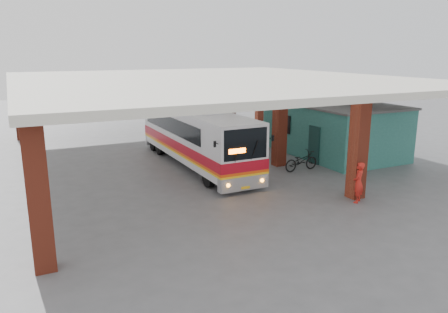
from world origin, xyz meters
TOP-DOWN VIEW (x-y plane):
  - ground at (0.00, 0.00)m, footprint 90.00×90.00m
  - brick_columns at (1.43, 5.00)m, footprint 20.10×21.60m
  - canopy_roof at (0.50, 6.50)m, footprint 21.00×23.00m
  - shop_building at (7.49, 4.00)m, footprint 5.20×8.20m
  - coach_bus at (-1.10, 4.97)m, footprint 2.44×11.34m
  - motorcycle at (3.45, 1.56)m, footprint 2.03×0.77m
  - pedestrian at (2.65, -3.53)m, footprint 0.75×0.70m
  - red_chair at (4.89, 5.89)m, footprint 0.50×0.50m

SIDE VIEW (x-z plane):
  - ground at x=0.00m, z-range 0.00..0.00m
  - red_chair at x=4.89m, z-range -0.03..0.70m
  - motorcycle at x=3.45m, z-range 0.00..1.05m
  - pedestrian at x=2.65m, z-range 0.00..1.71m
  - shop_building at x=7.49m, z-range 0.01..3.12m
  - coach_bus at x=-1.10m, z-range -0.01..3.29m
  - brick_columns at x=1.43m, z-range 0.00..4.35m
  - canopy_roof at x=0.50m, z-range 4.35..4.65m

